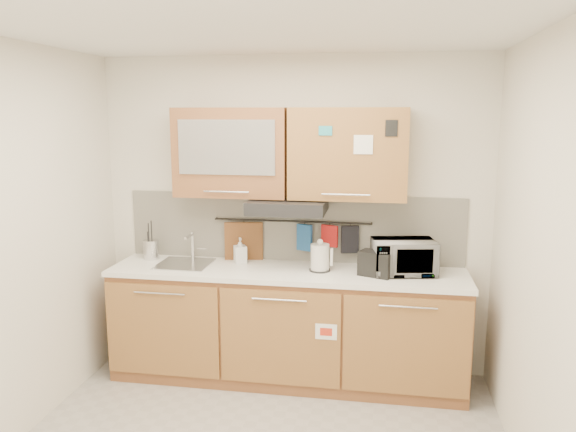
% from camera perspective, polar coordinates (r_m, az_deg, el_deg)
% --- Properties ---
extents(ceiling, '(3.20, 3.20, 0.00)m').
position_cam_1_polar(ceiling, '(3.15, -4.04, 18.84)').
color(ceiling, white).
rests_on(ceiling, wall_back).
extents(wall_back, '(3.20, 0.00, 3.20)m').
position_cam_1_polar(wall_back, '(4.66, 0.49, 0.06)').
color(wall_back, silver).
rests_on(wall_back, ground).
extents(wall_right, '(0.00, 3.00, 3.00)m').
position_cam_1_polar(wall_right, '(3.26, 24.91, -5.45)').
color(wall_right, silver).
rests_on(wall_right, ground).
extents(base_cabinet, '(2.80, 0.64, 0.88)m').
position_cam_1_polar(base_cabinet, '(4.62, -0.14, -11.61)').
color(base_cabinet, brown).
rests_on(base_cabinet, floor).
extents(countertop, '(2.82, 0.62, 0.04)m').
position_cam_1_polar(countertop, '(4.46, -0.15, -5.72)').
color(countertop, white).
rests_on(countertop, base_cabinet).
extents(backsplash, '(2.80, 0.02, 0.56)m').
position_cam_1_polar(backsplash, '(4.67, 0.47, -1.18)').
color(backsplash, silver).
rests_on(backsplash, countertop).
extents(upper_cabinets, '(1.82, 0.37, 0.70)m').
position_cam_1_polar(upper_cabinets, '(4.42, 0.08, 6.43)').
color(upper_cabinets, brown).
rests_on(upper_cabinets, wall_back).
extents(range_hood, '(0.60, 0.46, 0.10)m').
position_cam_1_polar(range_hood, '(4.40, -0.02, 1.02)').
color(range_hood, black).
rests_on(range_hood, upper_cabinets).
extents(sink, '(0.42, 0.40, 0.26)m').
position_cam_1_polar(sink, '(4.68, -10.45, -4.80)').
color(sink, silver).
rests_on(sink, countertop).
extents(utensil_rail, '(1.30, 0.02, 0.02)m').
position_cam_1_polar(utensil_rail, '(4.62, 0.40, -0.54)').
color(utensil_rail, black).
rests_on(utensil_rail, backsplash).
extents(utensil_crock, '(0.14, 0.14, 0.33)m').
position_cam_1_polar(utensil_crock, '(4.89, -13.73, -3.29)').
color(utensil_crock, silver).
rests_on(utensil_crock, countertop).
extents(kettle, '(0.18, 0.16, 0.26)m').
position_cam_1_polar(kettle, '(4.40, 3.27, -4.30)').
color(kettle, silver).
rests_on(kettle, countertop).
extents(toaster, '(0.29, 0.23, 0.19)m').
position_cam_1_polar(toaster, '(4.32, 8.95, -4.78)').
color(toaster, black).
rests_on(toaster, countertop).
extents(microwave, '(0.52, 0.40, 0.26)m').
position_cam_1_polar(microwave, '(4.40, 11.66, -4.10)').
color(microwave, '#999999').
rests_on(microwave, countertop).
extents(soap_bottle, '(0.13, 0.13, 0.21)m').
position_cam_1_polar(soap_bottle, '(4.64, -4.87, -3.50)').
color(soap_bottle, '#999999').
rests_on(soap_bottle, countertop).
extents(cutting_board, '(0.32, 0.08, 0.40)m').
position_cam_1_polar(cutting_board, '(4.73, -4.51, -3.01)').
color(cutting_board, brown).
rests_on(cutting_board, utensil_rail).
extents(oven_mitt, '(0.13, 0.08, 0.22)m').
position_cam_1_polar(oven_mitt, '(4.62, 1.69, -2.19)').
color(oven_mitt, '#215498').
rests_on(oven_mitt, utensil_rail).
extents(dark_pouch, '(0.15, 0.07, 0.22)m').
position_cam_1_polar(dark_pouch, '(4.58, 6.30, -2.38)').
color(dark_pouch, black).
rests_on(dark_pouch, utensil_rail).
extents(pot_holder, '(0.14, 0.08, 0.18)m').
position_cam_1_polar(pot_holder, '(4.59, 4.23, -2.03)').
color(pot_holder, '#B21717').
rests_on(pot_holder, utensil_rail).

